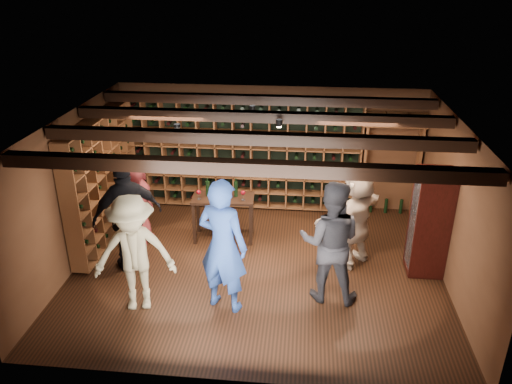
# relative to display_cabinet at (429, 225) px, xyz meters

# --- Properties ---
(ground) EXTENTS (6.00, 6.00, 0.00)m
(ground) POSITION_rel_display_cabinet_xyz_m (-2.71, -0.20, -0.86)
(ground) COLOR black
(ground) RESTS_ON ground
(room_shell) EXTENTS (6.00, 6.00, 6.00)m
(room_shell) POSITION_rel_display_cabinet_xyz_m (-2.71, -0.15, 1.56)
(room_shell) COLOR #53311C
(room_shell) RESTS_ON ground
(wine_rack_back) EXTENTS (4.65, 0.30, 2.20)m
(wine_rack_back) POSITION_rel_display_cabinet_xyz_m (-3.24, 2.13, 0.29)
(wine_rack_back) COLOR brown
(wine_rack_back) RESTS_ON ground
(wine_rack_left) EXTENTS (0.30, 2.65, 2.20)m
(wine_rack_left) POSITION_rel_display_cabinet_xyz_m (-5.54, 0.62, 0.29)
(wine_rack_left) COLOR brown
(wine_rack_left) RESTS_ON ground
(crate_shelf) EXTENTS (1.20, 0.32, 2.07)m
(crate_shelf) POSITION_rel_display_cabinet_xyz_m (-0.31, 2.12, 0.71)
(crate_shelf) COLOR brown
(crate_shelf) RESTS_ON ground
(display_cabinet) EXTENTS (0.55, 0.50, 1.75)m
(display_cabinet) POSITION_rel_display_cabinet_xyz_m (0.00, 0.00, 0.00)
(display_cabinet) COLOR black
(display_cabinet) RESTS_ON ground
(man_blue_shirt) EXTENTS (0.85, 0.70, 2.02)m
(man_blue_shirt) POSITION_rel_display_cabinet_xyz_m (-3.09, -1.25, 0.16)
(man_blue_shirt) COLOR navy
(man_blue_shirt) RESTS_ON ground
(man_grey_suit) EXTENTS (0.98, 0.80, 1.88)m
(man_grey_suit) POSITION_rel_display_cabinet_xyz_m (-1.59, -0.86, 0.09)
(man_grey_suit) COLOR black
(man_grey_suit) RESTS_ON ground
(guest_red_floral) EXTENTS (0.62, 0.85, 1.61)m
(guest_red_floral) POSITION_rel_display_cabinet_xyz_m (-4.94, 0.50, -0.05)
(guest_red_floral) COLOR maroon
(guest_red_floral) RESTS_ON ground
(guest_woman_black) EXTENTS (1.18, 1.00, 1.90)m
(guest_woman_black) POSITION_rel_display_cabinet_xyz_m (-4.78, -0.35, 0.09)
(guest_woman_black) COLOR black
(guest_woman_black) RESTS_ON ground
(guest_khaki) EXTENTS (1.26, 0.89, 1.78)m
(guest_khaki) POSITION_rel_display_cabinet_xyz_m (-4.34, -1.38, 0.03)
(guest_khaki) COLOR gray
(guest_khaki) RESTS_ON ground
(guest_beige) EXTENTS (1.43, 1.57, 1.74)m
(guest_beige) POSITION_rel_display_cabinet_xyz_m (-1.14, 0.14, 0.01)
(guest_beige) COLOR tan
(guest_beige) RESTS_ON ground
(tasting_table) EXTENTS (1.13, 0.61, 1.11)m
(tasting_table) POSITION_rel_display_cabinet_xyz_m (-3.42, 0.75, -0.12)
(tasting_table) COLOR black
(tasting_table) RESTS_ON ground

